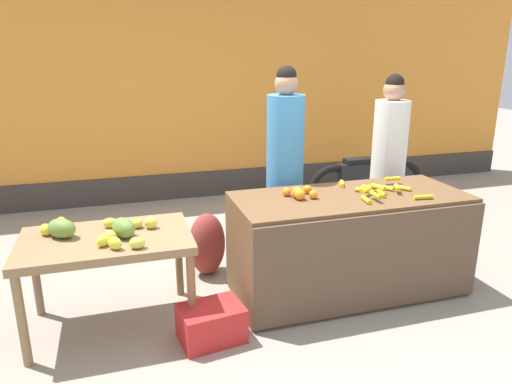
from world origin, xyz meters
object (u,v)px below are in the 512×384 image
Objects in this scene: vendor_woman_blue_shirt at (285,169)px; produce_sack at (207,244)px; parked_motorcycle at (367,181)px; vendor_woman_white_shirt at (388,164)px; produce_crate at (211,323)px.

vendor_woman_blue_shirt reaches higher than produce_sack.
vendor_woman_blue_shirt is at bearing 0.58° from produce_sack.
vendor_woman_blue_shirt is 1.16× the size of parked_motorcycle.
vendor_woman_white_shirt is 1.98m from produce_sack.
parked_motorcycle is (0.39, 1.04, -0.49)m from vendor_woman_white_shirt.
vendor_woman_blue_shirt reaches higher than parked_motorcycle.
vendor_woman_white_shirt reaches higher than produce_sack.
parked_motorcycle is at bearing 41.49° from produce_crate.
produce_crate is at bearing -131.55° from vendor_woman_blue_shirt.
vendor_woman_white_shirt is 1.11× the size of parked_motorcycle.
vendor_woman_blue_shirt is 1.61m from produce_crate.
produce_crate is (-2.07, -1.14, -0.76)m from vendor_woman_white_shirt.
vendor_woman_blue_shirt is at bearing -143.62° from parked_motorcycle.
vendor_woman_white_shirt is (1.14, 0.09, -0.05)m from vendor_woman_blue_shirt.
produce_crate is 1.06m from produce_sack.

